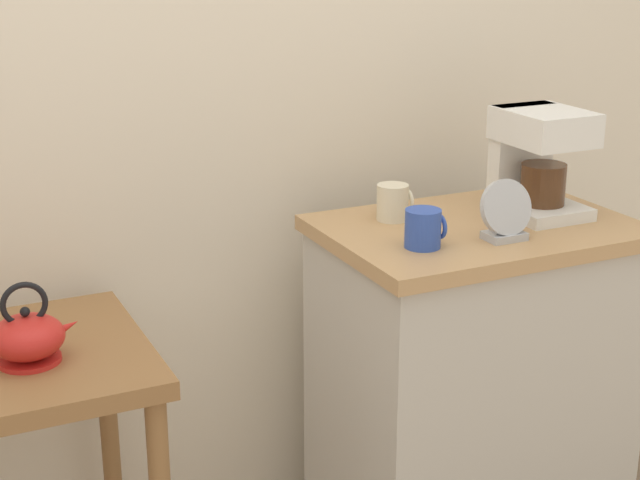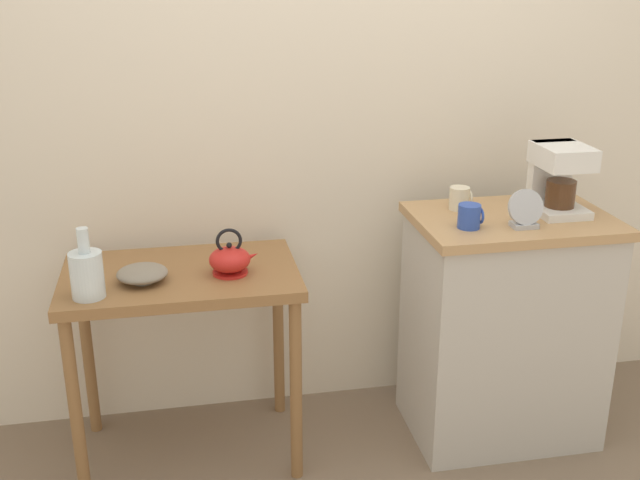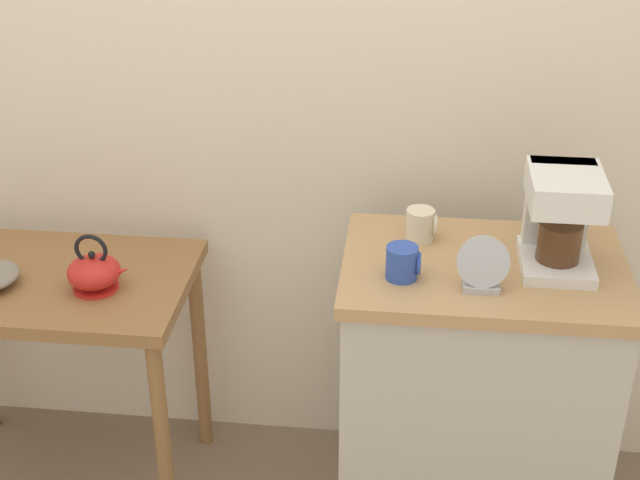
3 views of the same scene
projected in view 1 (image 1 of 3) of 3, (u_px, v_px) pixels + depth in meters
back_wall at (197, 11)px, 2.33m from camera, size 4.40×0.10×2.80m
kitchen_counter at (470, 396)px, 2.46m from camera, size 0.74×0.51×0.92m
teakettle at (29, 337)px, 1.93m from camera, size 0.18×0.15×0.17m
coffee_maker at (536, 157)px, 2.36m from camera, size 0.18×0.22×0.26m
mug_small_cream at (393, 202)px, 2.33m from camera, size 0.08×0.08×0.09m
mug_blue at (424, 228)px, 2.14m from camera, size 0.09×0.08×0.09m
table_clock at (506, 214)px, 2.18m from camera, size 0.13×0.06×0.14m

